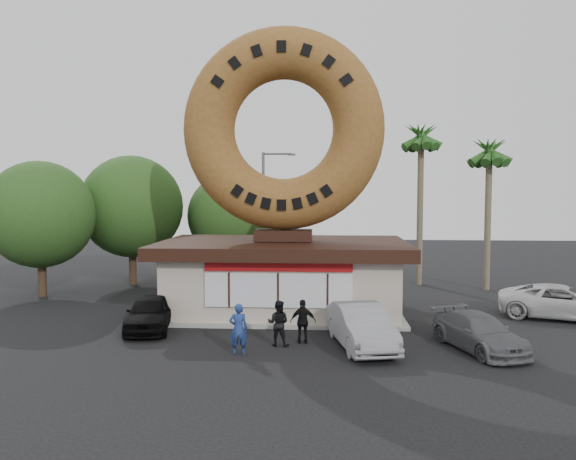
{
  "coord_description": "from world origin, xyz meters",
  "views": [
    {
      "loc": [
        1.83,
        -19.46,
        5.57
      ],
      "look_at": [
        0.33,
        4.0,
        3.93
      ],
      "focal_mm": 35.0,
      "sensor_mm": 36.0,
      "label": 1
    }
  ],
  "objects_px": {
    "donut_shop": "(283,274)",
    "car_grey": "(479,332)",
    "car_black": "(150,313)",
    "car_silver": "(361,326)",
    "person_center": "(278,323)",
    "giant_donut": "(283,129)",
    "street_lamp": "(266,208)",
    "person_left": "(238,329)",
    "person_right": "(303,321)",
    "car_white": "(563,302)"
  },
  "relations": [
    {
      "from": "donut_shop",
      "to": "car_grey",
      "type": "distance_m",
      "value": 9.34
    },
    {
      "from": "car_black",
      "to": "car_silver",
      "type": "bearing_deg",
      "value": -22.33
    },
    {
      "from": "person_center",
      "to": "car_silver",
      "type": "height_order",
      "value": "person_center"
    },
    {
      "from": "giant_donut",
      "to": "street_lamp",
      "type": "relative_size",
      "value": 1.13
    },
    {
      "from": "giant_donut",
      "to": "car_silver",
      "type": "distance_m",
      "value": 9.98
    },
    {
      "from": "person_left",
      "to": "person_right",
      "type": "relative_size",
      "value": 1.08
    },
    {
      "from": "person_left",
      "to": "person_right",
      "type": "bearing_deg",
      "value": -153.07
    },
    {
      "from": "person_left",
      "to": "car_black",
      "type": "distance_m",
      "value": 5.09
    },
    {
      "from": "donut_shop",
      "to": "person_center",
      "type": "bearing_deg",
      "value": -87.78
    },
    {
      "from": "person_right",
      "to": "car_black",
      "type": "bearing_deg",
      "value": -19.23
    },
    {
      "from": "person_center",
      "to": "car_silver",
      "type": "bearing_deg",
      "value": -171.51
    },
    {
      "from": "person_center",
      "to": "car_black",
      "type": "height_order",
      "value": "person_center"
    },
    {
      "from": "donut_shop",
      "to": "person_left",
      "type": "relative_size",
      "value": 6.4
    },
    {
      "from": "donut_shop",
      "to": "person_right",
      "type": "height_order",
      "value": "donut_shop"
    },
    {
      "from": "giant_donut",
      "to": "person_right",
      "type": "height_order",
      "value": "giant_donut"
    },
    {
      "from": "car_silver",
      "to": "car_grey",
      "type": "xyz_separation_m",
      "value": [
        4.1,
        -0.09,
        -0.13
      ]
    },
    {
      "from": "person_center",
      "to": "car_silver",
      "type": "xyz_separation_m",
      "value": [
        2.96,
        0.0,
        -0.07
      ]
    },
    {
      "from": "car_silver",
      "to": "car_white",
      "type": "xyz_separation_m",
      "value": [
        9.07,
        5.08,
        -0.03
      ]
    },
    {
      "from": "giant_donut",
      "to": "car_black",
      "type": "relative_size",
      "value": 2.21
    },
    {
      "from": "person_right",
      "to": "car_white",
      "type": "bearing_deg",
      "value": -162.09
    },
    {
      "from": "person_right",
      "to": "car_black",
      "type": "distance_m",
      "value": 6.4
    },
    {
      "from": "car_silver",
      "to": "person_center",
      "type": "bearing_deg",
      "value": 168.39
    },
    {
      "from": "car_white",
      "to": "person_left",
      "type": "bearing_deg",
      "value": 134.09
    },
    {
      "from": "donut_shop",
      "to": "car_silver",
      "type": "distance_m",
      "value": 6.56
    },
    {
      "from": "car_white",
      "to": "person_right",
      "type": "bearing_deg",
      "value": 131.96
    },
    {
      "from": "donut_shop",
      "to": "person_center",
      "type": "distance_m",
      "value": 5.73
    },
    {
      "from": "person_right",
      "to": "car_white",
      "type": "height_order",
      "value": "person_right"
    },
    {
      "from": "street_lamp",
      "to": "person_right",
      "type": "xyz_separation_m",
      "value": [
        2.95,
        -15.27,
        -3.68
      ]
    },
    {
      "from": "car_black",
      "to": "donut_shop",
      "type": "bearing_deg",
      "value": 26.77
    },
    {
      "from": "car_black",
      "to": "person_right",
      "type": "bearing_deg",
      "value": -23.3
    },
    {
      "from": "person_center",
      "to": "car_black",
      "type": "xyz_separation_m",
      "value": [
        -5.32,
        1.97,
        -0.12
      ]
    },
    {
      "from": "person_center",
      "to": "car_white",
      "type": "bearing_deg",
      "value": -148.66
    },
    {
      "from": "donut_shop",
      "to": "street_lamp",
      "type": "bearing_deg",
      "value": 100.5
    },
    {
      "from": "person_center",
      "to": "car_silver",
      "type": "distance_m",
      "value": 2.96
    },
    {
      "from": "person_right",
      "to": "car_silver",
      "type": "distance_m",
      "value": 2.12
    },
    {
      "from": "donut_shop",
      "to": "person_center",
      "type": "xyz_separation_m",
      "value": [
        0.22,
        -5.64,
        -0.94
      ]
    },
    {
      "from": "donut_shop",
      "to": "giant_donut",
      "type": "xyz_separation_m",
      "value": [
        0.0,
        0.02,
        6.57
      ]
    },
    {
      "from": "person_left",
      "to": "person_right",
      "type": "height_order",
      "value": "person_left"
    },
    {
      "from": "car_black",
      "to": "car_white",
      "type": "height_order",
      "value": "car_white"
    },
    {
      "from": "donut_shop",
      "to": "person_right",
      "type": "xyz_separation_m",
      "value": [
        1.09,
        -5.26,
        -0.96
      ]
    },
    {
      "from": "car_silver",
      "to": "giant_donut",
      "type": "bearing_deg",
      "value": 107.7
    },
    {
      "from": "giant_donut",
      "to": "car_silver",
      "type": "relative_size",
      "value": 1.97
    },
    {
      "from": "person_center",
      "to": "car_black",
      "type": "relative_size",
      "value": 0.4
    },
    {
      "from": "street_lamp",
      "to": "car_white",
      "type": "xyz_separation_m",
      "value": [
        14.11,
        -10.57,
        -3.75
      ]
    },
    {
      "from": "donut_shop",
      "to": "car_white",
      "type": "xyz_separation_m",
      "value": [
        12.26,
        -0.56,
        -1.03
      ]
    },
    {
      "from": "car_silver",
      "to": "car_grey",
      "type": "distance_m",
      "value": 4.1
    },
    {
      "from": "street_lamp",
      "to": "car_black",
      "type": "height_order",
      "value": "street_lamp"
    },
    {
      "from": "person_left",
      "to": "person_center",
      "type": "height_order",
      "value": "person_left"
    },
    {
      "from": "giant_donut",
      "to": "car_white",
      "type": "bearing_deg",
      "value": -2.68
    },
    {
      "from": "car_grey",
      "to": "car_white",
      "type": "bearing_deg",
      "value": 27.56
    }
  ]
}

